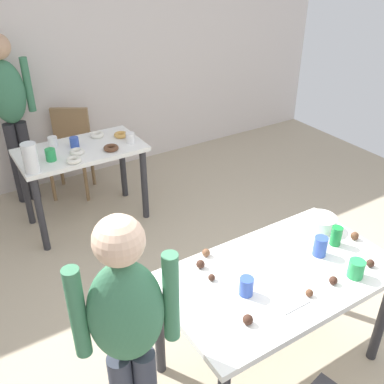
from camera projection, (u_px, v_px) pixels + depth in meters
ground_plane at (269, 366)px, 2.78m from camera, size 6.40×6.40×0.00m
wall_back at (74, 57)px, 4.47m from camera, size 6.40×0.10×2.60m
dining_table_near at (278, 285)px, 2.47m from camera, size 1.32×0.76×0.75m
dining_table_far at (82, 161)px, 3.91m from camera, size 1.09×0.61×0.75m
chair_far_table at (71, 146)px, 4.50m from camera, size 0.55×0.55×0.87m
person_girl_near at (128, 334)px, 1.87m from camera, size 0.45×0.29×1.49m
person_adult_far at (10, 106)px, 4.06m from camera, size 0.45×0.23×1.65m
mixing_bowl at (321, 222)px, 2.77m from camera, size 0.19×0.19×0.09m
soda_can at (336, 236)px, 2.62m from camera, size 0.07×0.07×0.12m
fork_near at (297, 307)px, 2.19m from camera, size 0.17×0.02×0.01m
cup_near_0 at (246, 286)px, 2.25m from camera, size 0.07×0.07×0.10m
cup_near_1 at (356, 269)px, 2.37m from camera, size 0.09×0.09×0.10m
cup_near_2 at (320, 246)px, 2.53m from camera, size 0.08×0.08×0.12m
cake_ball_0 at (333, 280)px, 2.34m from camera, size 0.05×0.05×0.05m
cake_ball_1 at (370, 263)px, 2.46m from camera, size 0.05×0.05×0.05m
cake_ball_2 at (248, 320)px, 2.09m from camera, size 0.05×0.05×0.05m
cake_ball_3 at (309, 293)px, 2.26m from camera, size 0.04×0.04×0.04m
cake_ball_4 at (355, 236)px, 2.68m from camera, size 0.05×0.05×0.05m
cake_ball_5 at (201, 264)px, 2.45m from camera, size 0.05×0.05×0.05m
cake_ball_7 at (206, 253)px, 2.54m from camera, size 0.05×0.05×0.05m
cake_ball_8 at (212, 277)px, 2.36m from camera, size 0.04×0.04×0.04m
pitcher_far at (30, 158)px, 3.40m from camera, size 0.12×0.12×0.24m
cup_far_0 at (74, 142)px, 3.85m from camera, size 0.08×0.08×0.09m
cup_far_1 at (130, 138)px, 3.93m from camera, size 0.08×0.08×0.09m
cup_far_2 at (53, 142)px, 3.86m from camera, size 0.08×0.08×0.09m
cup_far_3 at (51, 155)px, 3.62m from camera, size 0.09×0.09×0.10m
donut_far_0 at (111, 148)px, 3.81m from camera, size 0.13×0.13×0.04m
donut_far_1 at (97, 135)px, 4.06m from camera, size 0.13×0.13×0.04m
donut_far_2 at (74, 160)px, 3.60m from camera, size 0.13×0.13×0.04m
donut_far_3 at (121, 135)px, 4.06m from camera, size 0.13×0.13×0.04m
donut_far_4 at (77, 152)px, 3.75m from camera, size 0.13×0.13×0.04m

